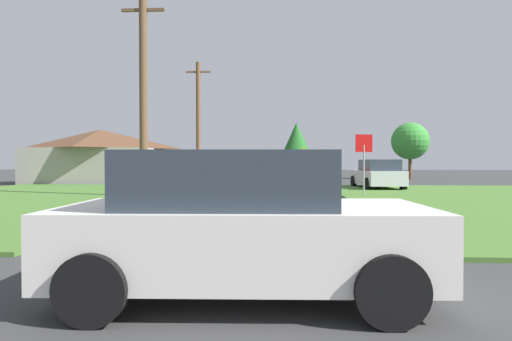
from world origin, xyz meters
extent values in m
plane|color=#353535|center=(0.00, 0.00, 0.00)|extent=(120.00, 120.00, 0.00)
cube|color=#436E2B|center=(9.42, -4.00, 0.04)|extent=(12.00, 20.00, 0.08)
cube|color=#436E2B|center=(-9.42, -4.00, 0.04)|extent=(12.00, 20.00, 0.08)
cube|color=yellow|center=(0.00, -8.00, 0.01)|extent=(0.20, 14.00, 0.01)
cylinder|color=#9EA0A8|center=(4.48, -1.44, 1.12)|extent=(0.07, 0.07, 2.24)
cube|color=red|center=(4.48, -1.44, 2.31)|extent=(0.76, 0.19, 0.77)
cube|color=silver|center=(6.17, 3.58, 0.64)|extent=(2.14, 4.68, 0.76)
cube|color=#2D3842|center=(6.20, 3.16, 1.32)|extent=(1.80, 2.61, 0.60)
cylinder|color=black|center=(5.16, 5.08, 0.34)|extent=(0.26, 0.69, 0.68)
cylinder|color=black|center=(7.01, 5.18, 0.34)|extent=(0.26, 0.69, 0.68)
cylinder|color=black|center=(5.34, 1.97, 0.34)|extent=(0.26, 0.69, 0.68)
cylinder|color=black|center=(7.18, 2.08, 0.34)|extent=(0.26, 0.69, 0.68)
cube|color=red|center=(-1.22, 15.44, 0.64)|extent=(4.61, 2.51, 0.76)
cube|color=#2D3842|center=(-0.93, 15.40, 1.32)|extent=(2.62, 2.02, 0.60)
cylinder|color=black|center=(-2.83, 14.67, 0.34)|extent=(0.70, 0.30, 0.68)
cylinder|color=black|center=(-2.58, 16.58, 0.34)|extent=(0.70, 0.30, 0.68)
cylinder|color=black|center=(0.14, 14.29, 0.34)|extent=(0.70, 0.30, 0.68)
cylinder|color=black|center=(0.39, 16.21, 0.34)|extent=(0.70, 0.30, 0.68)
cube|color=white|center=(0.36, -15.77, 0.64)|extent=(4.06, 1.98, 0.76)
cube|color=#2D3842|center=(0.19, -15.77, 1.32)|extent=(2.25, 1.70, 0.60)
cylinder|color=black|center=(1.69, -14.82, 0.34)|extent=(0.69, 0.24, 0.68)
cylinder|color=black|center=(1.75, -16.64, 0.34)|extent=(0.69, 0.24, 0.68)
cylinder|color=black|center=(-1.03, -14.90, 0.34)|extent=(0.69, 0.24, 0.68)
cylinder|color=black|center=(-0.97, -16.72, 0.34)|extent=(0.69, 0.24, 0.68)
cylinder|color=brown|center=(-4.87, -2.82, 4.23)|extent=(0.34, 0.34, 8.47)
cube|color=brown|center=(-4.87, -2.82, 7.79)|extent=(1.80, 0.13, 0.12)
cylinder|color=brown|center=(-5.10, 10.76, 4.37)|extent=(0.33, 0.33, 8.75)
cube|color=brown|center=(-5.10, 10.76, 8.05)|extent=(1.80, 0.15, 0.12)
cylinder|color=slate|center=(2.47, 8.97, 1.01)|extent=(0.08, 0.08, 2.03)
cube|color=yellow|center=(2.47, 8.97, 2.03)|extent=(0.91, 0.06, 0.91)
cube|color=black|center=(2.47, 8.97, 2.03)|extent=(0.45, 0.05, 0.10)
cylinder|color=brown|center=(2.50, 21.81, 0.91)|extent=(0.31, 0.31, 1.83)
cone|color=#226423|center=(2.50, 21.81, 3.59)|extent=(3.20, 3.20, 3.52)
cylinder|color=brown|center=(12.10, 17.34, 1.01)|extent=(0.28, 0.28, 2.01)
sphere|color=#358C32|center=(12.10, 17.34, 3.29)|extent=(3.19, 3.19, 3.19)
cube|color=gray|center=(-12.03, 9.79, 1.21)|extent=(8.77, 7.49, 2.42)
pyramid|color=brown|center=(-12.03, 9.79, 3.11)|extent=(8.77, 7.49, 1.38)
camera|label=1|loc=(0.73, -20.57, 1.51)|focal=30.34mm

